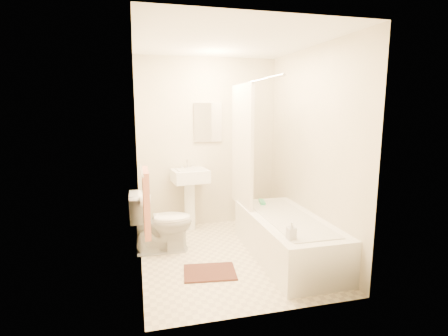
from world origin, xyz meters
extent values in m
plane|color=beige|center=(0.00, 0.00, 0.00)|extent=(2.40, 2.40, 0.00)
plane|color=white|center=(0.00, 0.00, 2.40)|extent=(2.40, 2.40, 0.00)
cube|color=beige|center=(0.00, 1.20, 1.20)|extent=(2.00, 0.02, 2.40)
cube|color=beige|center=(-1.00, 0.00, 1.20)|extent=(0.02, 2.40, 2.40)
cube|color=beige|center=(1.00, 0.00, 1.20)|extent=(0.02, 2.40, 2.40)
cube|color=white|center=(0.00, 1.18, 1.50)|extent=(0.40, 0.03, 0.55)
cylinder|color=silver|center=(0.30, 0.10, 2.00)|extent=(0.03, 1.70, 0.03)
cube|color=silver|center=(0.30, 0.50, 1.22)|extent=(0.04, 0.80, 1.55)
cylinder|color=silver|center=(-0.96, -0.25, 1.10)|extent=(0.02, 0.60, 0.02)
cube|color=#CC7266|center=(-0.93, -0.25, 0.78)|extent=(0.06, 0.45, 0.66)
cylinder|color=white|center=(-0.93, 0.12, 0.70)|extent=(0.11, 0.12, 0.12)
imported|color=white|center=(-0.75, 0.33, 0.36)|extent=(0.74, 0.42, 0.72)
cube|color=#51261F|center=(-0.31, -0.37, 0.01)|extent=(0.58, 0.47, 0.02)
imported|color=white|center=(0.39, -0.82, 0.56)|extent=(0.08, 0.08, 0.17)
cube|color=#3FBC7A|center=(0.55, 0.41, 0.50)|extent=(0.10, 0.21, 0.04)
camera|label=1|loc=(-1.01, -3.72, 1.72)|focal=28.00mm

